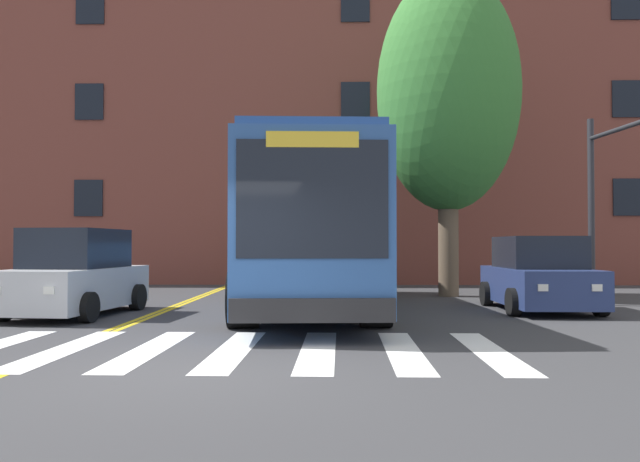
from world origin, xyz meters
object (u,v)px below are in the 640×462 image
object	(u,v)px
car_silver_near_lane	(76,276)
city_bus	(307,230)
traffic_light_near_corner	(631,172)
street_tree_curbside_large	(448,93)
car_navy_far_lane	(539,276)
car_grey_behind_bus	(302,263)

from	to	relation	value
car_silver_near_lane	city_bus	bearing A→B (deg)	17.67
car_silver_near_lane	traffic_light_near_corner	distance (m)	12.44
car_silver_near_lane	street_tree_curbside_large	size ratio (longest dim) A/B	0.42
car_navy_far_lane	traffic_light_near_corner	bearing A→B (deg)	-12.48
car_silver_near_lane	car_navy_far_lane	distance (m)	10.34
car_grey_behind_bus	traffic_light_near_corner	distance (m)	13.10
car_grey_behind_bus	traffic_light_near_corner	bearing A→B (deg)	-52.30
city_bus	car_navy_far_lane	size ratio (longest dim) A/B	3.02
car_silver_near_lane	traffic_light_near_corner	world-z (taller)	traffic_light_near_corner
car_silver_near_lane	car_grey_behind_bus	size ratio (longest dim) A/B	0.94
city_bus	car_silver_near_lane	world-z (taller)	city_bus
car_silver_near_lane	street_tree_curbside_large	bearing A→B (deg)	30.10
car_navy_far_lane	car_grey_behind_bus	xyz separation A→B (m)	(-5.95, 9.77, 0.03)
car_silver_near_lane	car_navy_far_lane	xyz separation A→B (m)	(10.27, 1.20, -0.06)
street_tree_curbside_large	city_bus	bearing A→B (deg)	-138.03
car_navy_far_lane	street_tree_curbside_large	bearing A→B (deg)	108.66
car_navy_far_lane	car_grey_behind_bus	bearing A→B (deg)	121.35
traffic_light_near_corner	car_silver_near_lane	bearing A→B (deg)	-176.37
car_silver_near_lane	traffic_light_near_corner	size ratio (longest dim) A/B	0.86
traffic_light_near_corner	street_tree_curbside_large	distance (m)	6.20
city_bus	car_navy_far_lane	bearing A→B (deg)	-3.90
city_bus	car_silver_near_lane	bearing A→B (deg)	-162.33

